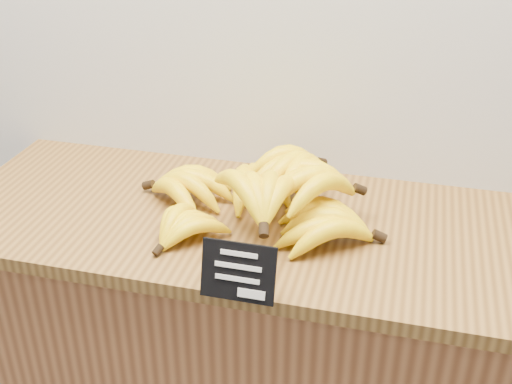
# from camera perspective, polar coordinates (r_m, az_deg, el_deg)

# --- Properties ---
(counter) EXTENTS (1.42, 0.50, 0.90)m
(counter) POSITION_cam_1_polar(r_m,az_deg,el_deg) (1.67, 0.45, -16.60)
(counter) COLOR #93582F
(counter) RESTS_ON ground
(counter_top) EXTENTS (1.37, 0.54, 0.03)m
(counter_top) POSITION_cam_1_polar(r_m,az_deg,el_deg) (1.37, 0.52, -2.86)
(counter_top) COLOR brown
(counter_top) RESTS_ON counter
(chalkboard_sign) EXTENTS (0.13, 0.03, 0.10)m
(chalkboard_sign) POSITION_cam_1_polar(r_m,az_deg,el_deg) (1.12, -1.60, -7.13)
(chalkboard_sign) COLOR black
(chalkboard_sign) RESTS_ON counter_top
(banana_pile) EXTENTS (0.55, 0.40, 0.13)m
(banana_pile) POSITION_cam_1_polar(r_m,az_deg,el_deg) (1.34, 0.84, -0.22)
(banana_pile) COLOR yellow
(banana_pile) RESTS_ON counter_top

